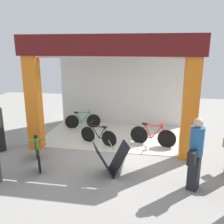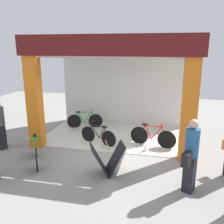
{
  "view_description": "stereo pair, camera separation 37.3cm",
  "coord_description": "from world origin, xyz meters",
  "views": [
    {
      "loc": [
        1.35,
        -7.11,
        3.31
      ],
      "look_at": [
        0.0,
        0.77,
        1.15
      ],
      "focal_mm": 38.78,
      "sensor_mm": 36.0,
      "label": 1
    },
    {
      "loc": [
        1.72,
        -7.04,
        3.31
      ],
      "look_at": [
        0.0,
        0.77,
        1.15
      ],
      "focal_mm": 38.78,
      "sensor_mm": 36.0,
      "label": 2
    }
  ],
  "objects": [
    {
      "name": "bicycle_inside_0",
      "position": [
        -0.46,
        0.61,
        0.32
      ],
      "size": [
        1.37,
        0.54,
        0.79
      ],
      "color": "black",
      "rests_on": "ground"
    },
    {
      "name": "bicycle_inside_1",
      "position": [
        -1.49,
        2.21,
        0.32
      ],
      "size": [
        1.42,
        0.51,
        0.81
      ],
      "color": "black",
      "rests_on": "ground"
    },
    {
      "name": "ground_plane",
      "position": [
        0.0,
        0.0,
        0.0
      ],
      "size": [
        18.66,
        18.66,
        0.0
      ],
      "primitive_type": "plane",
      "color": "gray",
      "rests_on": "ground"
    },
    {
      "name": "bicycle_inside_2",
      "position": [
        1.41,
        0.83,
        0.35
      ],
      "size": [
        1.56,
        0.49,
        0.88
      ],
      "color": "black",
      "rests_on": "ground"
    },
    {
      "name": "sandwich_board_sign",
      "position": [
        0.33,
        -1.32,
        0.43
      ],
      "size": [
        1.05,
        0.89,
        0.86
      ],
      "color": "black",
      "rests_on": "ground"
    },
    {
      "name": "bicycle_parked_0",
      "position": [
        -1.85,
        -1.16,
        0.35
      ],
      "size": [
        0.86,
        1.4,
        0.88
      ],
      "color": "black",
      "rests_on": "ground"
    },
    {
      "name": "pedestrian_3",
      "position": [
        -3.52,
        -0.45,
        0.84
      ],
      "size": [
        0.48,
        0.48,
        1.64
      ],
      "color": "black",
      "rests_on": "ground"
    },
    {
      "name": "pedestrian_0",
      "position": [
        2.38,
        -1.72,
        0.91
      ],
      "size": [
        0.46,
        0.65,
        1.78
      ],
      "color": "black",
      "rests_on": "ground"
    },
    {
      "name": "shop_facade",
      "position": [
        0.0,
        1.62,
        1.98
      ],
      "size": [
        5.53,
        3.4,
        3.66
      ],
      "color": "beige",
      "rests_on": "ground"
    }
  ]
}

